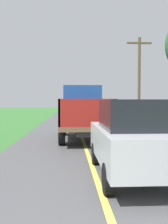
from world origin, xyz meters
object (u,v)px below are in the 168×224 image
at_px(banana_truck_near, 83,111).
at_px(following_car, 132,137).
at_px(utility_pole_roadside, 139,80).
at_px(banana_truck_far, 82,107).

distance_m(banana_truck_near, following_car, 7.39).
height_order(utility_pole_roadside, following_car, utility_pole_roadside).
bearing_deg(banana_truck_far, banana_truck_near, -92.31).
relative_size(banana_truck_near, following_car, 1.42).
bearing_deg(banana_truck_far, utility_pole_roadside, -66.77).
distance_m(banana_truck_far, following_car, 20.59).
distance_m(utility_pole_roadside, following_car, 12.60).
xyz_separation_m(banana_truck_far, utility_pole_roadside, (3.75, -8.73, 2.08)).
relative_size(banana_truck_far, following_car, 1.42).
bearing_deg(utility_pole_roadside, banana_truck_near, -133.41).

